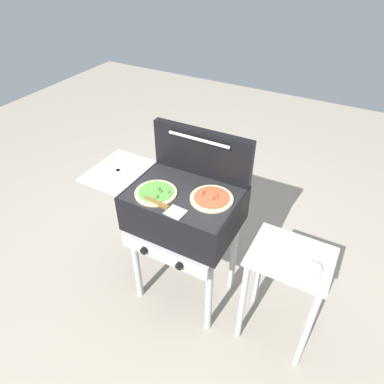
{
  "coord_description": "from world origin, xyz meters",
  "views": [
    {
      "loc": [
        0.79,
        -1.37,
        2.12
      ],
      "look_at": [
        0.05,
        0.0,
        0.92
      ],
      "focal_mm": 32.39,
      "sensor_mm": 36.0,
      "label": 1
    }
  ],
  "objects_px": {
    "spatula": "(164,207)",
    "prep_table": "(286,279)",
    "pizza_pepperoni": "(211,198)",
    "grill": "(182,211)",
    "pizza_veggie": "(156,193)",
    "topping_bowl_near": "(312,271)"
  },
  "relations": [
    {
      "from": "spatula",
      "to": "prep_table",
      "type": "xyz_separation_m",
      "value": [
        0.69,
        0.17,
        -0.39
      ]
    },
    {
      "from": "pizza_pepperoni",
      "to": "spatula",
      "type": "distance_m",
      "value": 0.27
    },
    {
      "from": "spatula",
      "to": "grill",
      "type": "bearing_deg",
      "value": 85.3
    },
    {
      "from": "pizza_pepperoni",
      "to": "pizza_veggie",
      "type": "xyz_separation_m",
      "value": [
        -0.3,
        -0.11,
        -0.0
      ]
    },
    {
      "from": "prep_table",
      "to": "topping_bowl_near",
      "type": "relative_size",
      "value": 7.51
    },
    {
      "from": "pizza_veggie",
      "to": "prep_table",
      "type": "height_order",
      "value": "pizza_veggie"
    },
    {
      "from": "spatula",
      "to": "topping_bowl_near",
      "type": "distance_m",
      "value": 0.83
    },
    {
      "from": "grill",
      "to": "pizza_veggie",
      "type": "bearing_deg",
      "value": -144.34
    },
    {
      "from": "pizza_veggie",
      "to": "prep_table",
      "type": "relative_size",
      "value": 0.34
    },
    {
      "from": "grill",
      "to": "spatula",
      "type": "distance_m",
      "value": 0.23
    },
    {
      "from": "topping_bowl_near",
      "to": "grill",
      "type": "bearing_deg",
      "value": 174.96
    },
    {
      "from": "pizza_veggie",
      "to": "topping_bowl_near",
      "type": "xyz_separation_m",
      "value": [
        0.91,
        0.02,
        -0.17
      ]
    },
    {
      "from": "pizza_veggie",
      "to": "prep_table",
      "type": "xyz_separation_m",
      "value": [
        0.79,
        0.09,
        -0.39
      ]
    },
    {
      "from": "grill",
      "to": "prep_table",
      "type": "height_order",
      "value": "grill"
    },
    {
      "from": "pizza_pepperoni",
      "to": "spatula",
      "type": "xyz_separation_m",
      "value": [
        -0.19,
        -0.19,
        -0.0
      ]
    },
    {
      "from": "prep_table",
      "to": "topping_bowl_near",
      "type": "xyz_separation_m",
      "value": [
        0.12,
        -0.07,
        0.22
      ]
    },
    {
      "from": "topping_bowl_near",
      "to": "pizza_veggie",
      "type": "bearing_deg",
      "value": -178.96
    },
    {
      "from": "prep_table",
      "to": "topping_bowl_near",
      "type": "distance_m",
      "value": 0.26
    },
    {
      "from": "pizza_veggie",
      "to": "spatula",
      "type": "distance_m",
      "value": 0.14
    },
    {
      "from": "pizza_veggie",
      "to": "prep_table",
      "type": "bearing_deg",
      "value": 6.53
    },
    {
      "from": "pizza_pepperoni",
      "to": "prep_table",
      "type": "bearing_deg",
      "value": -1.78
    },
    {
      "from": "grill",
      "to": "pizza_pepperoni",
      "type": "distance_m",
      "value": 0.24
    }
  ]
}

